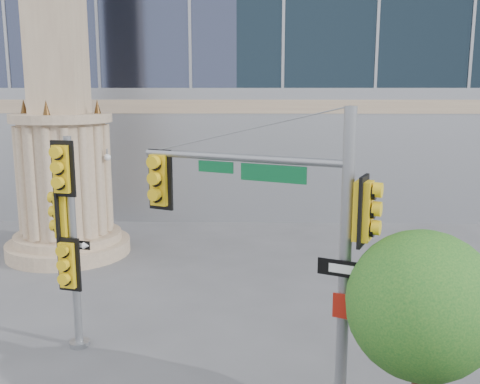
{
  "coord_description": "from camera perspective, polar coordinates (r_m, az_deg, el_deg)",
  "views": [
    {
      "loc": [
        0.78,
        -9.7,
        5.9
      ],
      "look_at": [
        0.47,
        2.0,
        3.67
      ],
      "focal_mm": 40.0,
      "sensor_mm": 36.0,
      "label": 1
    }
  ],
  "objects": [
    {
      "name": "monument",
      "position": [
        19.9,
        -18.64,
        9.14
      ],
      "size": [
        4.4,
        4.4,
        16.6
      ],
      "color": "tan",
      "rests_on": "ground"
    },
    {
      "name": "secondary_signal_pole",
      "position": [
        12.56,
        -17.91,
        -3.61
      ],
      "size": [
        0.85,
        0.75,
        4.92
      ],
      "rotation": [
        0.0,
        0.0,
        -0.24
      ],
      "color": "slate",
      "rests_on": "ground"
    },
    {
      "name": "street_tree",
      "position": [
        9.08,
        19.02,
        -11.88
      ],
      "size": [
        2.43,
        2.37,
        3.78
      ],
      "color": "tan",
      "rests_on": "ground"
    },
    {
      "name": "main_signal_pole",
      "position": [
        9.42,
        5.21,
        -3.98
      ],
      "size": [
        4.11,
        2.12,
        5.65
      ],
      "rotation": [
        0.0,
        0.0,
        -0.42
      ],
      "color": "slate",
      "rests_on": "ground"
    }
  ]
}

